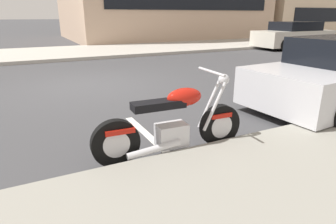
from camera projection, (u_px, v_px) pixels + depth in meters
ground_plane at (93, 85)px, 7.70m from camera, size 260.00×260.00×0.00m
sidewalk_far_curb at (253, 43)px, 18.77m from camera, size 120.00×5.00×0.14m
parking_stall_stripe at (153, 140)px, 4.33m from camera, size 0.12×2.20×0.01m
parked_motorcycle at (173, 125)px, 3.77m from camera, size 2.10×0.62×1.10m
car_opposite_curb at (293, 36)px, 16.03m from camera, size 4.59×1.88×1.43m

